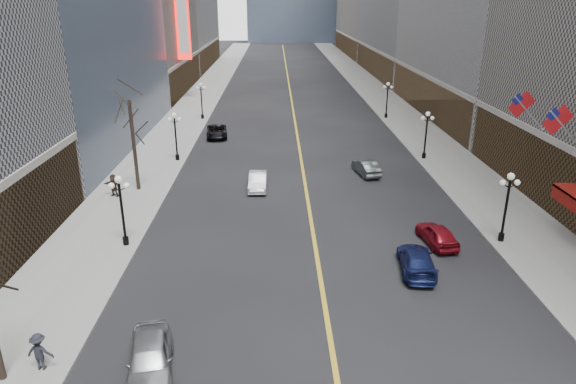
{
  "coord_description": "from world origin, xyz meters",
  "views": [
    {
      "loc": [
        -2.38,
        1.01,
        14.5
      ],
      "look_at": [
        -1.91,
        20.99,
        6.96
      ],
      "focal_mm": 32.0,
      "sensor_mm": 36.0,
      "label": 1
    }
  ],
  "objects_px": {
    "streetlamp_west_2": "(175,131)",
    "car_nb_mid": "(258,181)",
    "streetlamp_east_1": "(507,200)",
    "streetlamp_west_1": "(121,204)",
    "car_sb_far": "(366,167)",
    "car_sb_mid": "(437,234)",
    "car_nb_far": "(217,132)",
    "streetlamp_west_3": "(201,97)",
    "streetlamp_east_3": "(387,96)",
    "car_sb_near": "(417,260)",
    "streetlamp_east_2": "(426,130)",
    "car_nb_near": "(150,358)"
  },
  "relations": [
    {
      "from": "streetlamp_east_2",
      "to": "car_nb_far",
      "type": "bearing_deg",
      "value": 156.75
    },
    {
      "from": "streetlamp_east_3",
      "to": "streetlamp_east_2",
      "type": "bearing_deg",
      "value": -90.0
    },
    {
      "from": "streetlamp_east_1",
      "to": "car_nb_mid",
      "type": "bearing_deg",
      "value": 146.79
    },
    {
      "from": "streetlamp_west_1",
      "to": "car_sb_far",
      "type": "relative_size",
      "value": 1.14
    },
    {
      "from": "car_sb_near",
      "to": "car_nb_far",
      "type": "bearing_deg",
      "value": -58.27
    },
    {
      "from": "car_sb_mid",
      "to": "streetlamp_west_3",
      "type": "bearing_deg",
      "value": -69.83
    },
    {
      "from": "streetlamp_east_3",
      "to": "streetlamp_west_2",
      "type": "xyz_separation_m",
      "value": [
        -23.6,
        -18.0,
        0.0
      ]
    },
    {
      "from": "streetlamp_west_1",
      "to": "streetlamp_east_3",
      "type": "bearing_deg",
      "value": 56.75
    },
    {
      "from": "streetlamp_east_1",
      "to": "streetlamp_west_1",
      "type": "relative_size",
      "value": 1.0
    },
    {
      "from": "streetlamp_west_2",
      "to": "car_sb_near",
      "type": "bearing_deg",
      "value": -51.12
    },
    {
      "from": "streetlamp_east_1",
      "to": "car_sb_far",
      "type": "distance_m",
      "value": 15.21
    },
    {
      "from": "car_nb_near",
      "to": "car_sb_far",
      "type": "bearing_deg",
      "value": 51.84
    },
    {
      "from": "streetlamp_east_1",
      "to": "car_nb_far",
      "type": "relative_size",
      "value": 0.94
    },
    {
      "from": "streetlamp_east_3",
      "to": "car_sb_mid",
      "type": "distance_m",
      "value": 36.36
    },
    {
      "from": "car_nb_near",
      "to": "car_nb_mid",
      "type": "bearing_deg",
      "value": 69.6
    },
    {
      "from": "streetlamp_east_3",
      "to": "streetlamp_west_3",
      "type": "xyz_separation_m",
      "value": [
        -23.6,
        0.0,
        0.0
      ]
    },
    {
      "from": "streetlamp_west_1",
      "to": "car_nb_far",
      "type": "bearing_deg",
      "value": 84.07
    },
    {
      "from": "streetlamp_west_1",
      "to": "car_nb_mid",
      "type": "bearing_deg",
      "value": 52.51
    },
    {
      "from": "streetlamp_east_3",
      "to": "streetlamp_west_2",
      "type": "height_order",
      "value": "same"
    },
    {
      "from": "streetlamp_west_3",
      "to": "car_nb_far",
      "type": "height_order",
      "value": "streetlamp_west_3"
    },
    {
      "from": "car_sb_near",
      "to": "car_sb_mid",
      "type": "relative_size",
      "value": 1.17
    },
    {
      "from": "streetlamp_west_1",
      "to": "car_sb_far",
      "type": "bearing_deg",
      "value": 38.3
    },
    {
      "from": "car_nb_mid",
      "to": "car_sb_far",
      "type": "bearing_deg",
      "value": 20.13
    },
    {
      "from": "car_sb_near",
      "to": "streetlamp_east_3",
      "type": "bearing_deg",
      "value": -92.85
    },
    {
      "from": "streetlamp_west_3",
      "to": "car_nb_near",
      "type": "distance_m",
      "value": 47.95
    },
    {
      "from": "car_sb_far",
      "to": "streetlamp_east_1",
      "type": "bearing_deg",
      "value": 103.75
    },
    {
      "from": "streetlamp_west_1",
      "to": "car_nb_mid",
      "type": "xyz_separation_m",
      "value": [
        7.89,
        10.28,
        -2.24
      ]
    },
    {
      "from": "streetlamp_east_2",
      "to": "streetlamp_west_3",
      "type": "distance_m",
      "value": 29.68
    },
    {
      "from": "streetlamp_east_2",
      "to": "streetlamp_west_3",
      "type": "height_order",
      "value": "same"
    },
    {
      "from": "car_sb_mid",
      "to": "car_nb_far",
      "type": "bearing_deg",
      "value": -66.5
    },
    {
      "from": "streetlamp_east_2",
      "to": "streetlamp_east_3",
      "type": "distance_m",
      "value": 18.0
    },
    {
      "from": "car_sb_near",
      "to": "streetlamp_west_2",
      "type": "bearing_deg",
      "value": -44.89
    },
    {
      "from": "streetlamp_west_2",
      "to": "car_sb_far",
      "type": "height_order",
      "value": "streetlamp_west_2"
    },
    {
      "from": "streetlamp_east_3",
      "to": "car_sb_near",
      "type": "height_order",
      "value": "streetlamp_east_3"
    },
    {
      "from": "car_sb_near",
      "to": "car_sb_mid",
      "type": "height_order",
      "value": "car_sb_mid"
    },
    {
      "from": "streetlamp_east_3",
      "to": "car_sb_near",
      "type": "bearing_deg",
      "value": -99.08
    },
    {
      "from": "streetlamp_west_2",
      "to": "car_nb_far",
      "type": "height_order",
      "value": "streetlamp_west_2"
    },
    {
      "from": "car_nb_far",
      "to": "streetlamp_west_1",
      "type": "bearing_deg",
      "value": -102.5
    },
    {
      "from": "streetlamp_east_3",
      "to": "car_sb_near",
      "type": "xyz_separation_m",
      "value": [
        -6.3,
        -39.45,
        -2.25
      ]
    },
    {
      "from": "streetlamp_west_2",
      "to": "car_sb_far",
      "type": "xyz_separation_m",
      "value": [
        17.28,
        -4.35,
        -2.25
      ]
    },
    {
      "from": "streetlamp_west_1",
      "to": "car_nb_far",
      "type": "height_order",
      "value": "streetlamp_west_1"
    },
    {
      "from": "streetlamp_west_2",
      "to": "streetlamp_west_3",
      "type": "xyz_separation_m",
      "value": [
        0.0,
        18.0,
        0.0
      ]
    },
    {
      "from": "streetlamp_east_2",
      "to": "car_sb_mid",
      "type": "distance_m",
      "value": 18.66
    },
    {
      "from": "streetlamp_west_2",
      "to": "car_nb_mid",
      "type": "xyz_separation_m",
      "value": [
        7.89,
        -7.72,
        -2.24
      ]
    },
    {
      "from": "streetlamp_west_3",
      "to": "car_sb_near",
      "type": "relative_size",
      "value": 1.0
    },
    {
      "from": "streetlamp_west_3",
      "to": "car_sb_mid",
      "type": "bearing_deg",
      "value": -61.64
    },
    {
      "from": "car_nb_near",
      "to": "car_sb_near",
      "type": "relative_size",
      "value": 1.01
    },
    {
      "from": "streetlamp_east_2",
      "to": "car_sb_near",
      "type": "distance_m",
      "value": 22.47
    },
    {
      "from": "car_nb_mid",
      "to": "car_nb_near",
      "type": "bearing_deg",
      "value": -99.14
    },
    {
      "from": "streetlamp_west_3",
      "to": "car_nb_far",
      "type": "xyz_separation_m",
      "value": [
        2.8,
        -9.06,
        -2.23
      ]
    }
  ]
}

